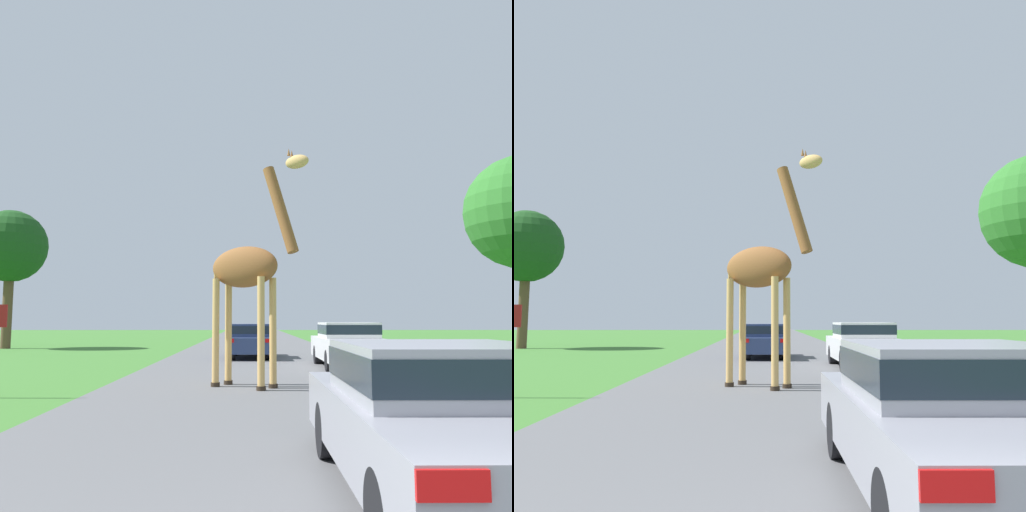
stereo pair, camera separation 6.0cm
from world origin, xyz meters
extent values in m
cube|color=#5B5B5E|center=(0.00, 30.00, 0.00)|extent=(7.35, 120.00, 0.00)
cylinder|color=tan|center=(0.12, 10.90, 1.21)|extent=(0.16, 0.16, 2.42)
cylinder|color=#2D2319|center=(0.12, 10.90, 0.05)|extent=(0.20, 0.20, 0.09)
cylinder|color=tan|center=(-0.15, 10.50, 1.21)|extent=(0.16, 0.16, 2.42)
cylinder|color=#2D2319|center=(-0.15, 10.50, 0.05)|extent=(0.20, 0.20, 0.09)
cylinder|color=tan|center=(-0.89, 11.58, 1.21)|extent=(0.16, 0.16, 2.42)
cylinder|color=#2D2319|center=(-0.89, 11.58, 0.05)|extent=(0.20, 0.20, 0.09)
cylinder|color=tan|center=(-1.16, 11.18, 1.21)|extent=(0.16, 0.16, 2.42)
cylinder|color=#2D2319|center=(-1.16, 11.18, 0.05)|extent=(0.20, 0.20, 0.09)
ellipsoid|color=brown|center=(-0.52, 11.04, 2.67)|extent=(1.76, 1.45, 0.93)
cylinder|color=brown|center=(0.28, 10.50, 3.89)|extent=(0.86, 0.69, 2.00)
ellipsoid|color=tan|center=(0.63, 10.26, 4.90)|extent=(0.60, 0.51, 0.30)
cylinder|color=tan|center=(-1.21, 11.51, 2.01)|extent=(0.06, 0.06, 1.33)
cone|color=brown|center=(0.53, 10.41, 5.13)|extent=(0.07, 0.07, 0.16)
cone|color=brown|center=(0.46, 10.30, 5.13)|extent=(0.07, 0.07, 0.16)
cube|color=gray|center=(1.28, 3.56, 0.54)|extent=(1.85, 4.41, 0.58)
cube|color=gray|center=(1.28, 3.56, 1.06)|extent=(1.66, 1.98, 0.45)
cube|color=#19232D|center=(1.28, 3.56, 1.08)|extent=(1.68, 2.00, 0.27)
cube|color=red|center=(0.52, 1.35, 0.75)|extent=(0.33, 0.03, 0.14)
cylinder|color=black|center=(0.54, 4.88, 0.29)|extent=(0.37, 0.59, 0.59)
cylinder|color=black|center=(2.02, 4.88, 0.29)|extent=(0.37, 0.59, 0.59)
cube|color=silver|center=(2.72, 16.13, 0.59)|extent=(1.83, 4.72, 0.66)
cube|color=silver|center=(2.72, 16.13, 1.16)|extent=(1.65, 2.12, 0.48)
cube|color=#19232D|center=(2.72, 16.13, 1.19)|extent=(1.67, 2.14, 0.29)
cube|color=red|center=(1.97, 13.76, 0.83)|extent=(0.33, 0.03, 0.16)
cube|color=red|center=(3.47, 13.76, 0.83)|extent=(0.33, 0.03, 0.16)
cylinder|color=black|center=(1.99, 17.54, 0.31)|extent=(0.37, 0.62, 0.62)
cylinder|color=black|center=(3.45, 17.54, 0.31)|extent=(0.37, 0.62, 0.62)
cylinder|color=black|center=(1.99, 14.71, 0.31)|extent=(0.37, 0.62, 0.62)
cylinder|color=black|center=(3.45, 14.71, 0.31)|extent=(0.37, 0.62, 0.62)
cube|color=navy|center=(-0.40, 20.59, 0.53)|extent=(1.77, 4.05, 0.58)
cube|color=navy|center=(-0.40, 20.59, 1.07)|extent=(1.59, 1.82, 0.50)
cube|color=#19232D|center=(-0.40, 20.59, 1.10)|extent=(1.61, 1.84, 0.30)
cube|color=red|center=(-1.13, 18.55, 0.74)|extent=(0.32, 0.03, 0.14)
cube|color=red|center=(0.32, 18.55, 0.74)|extent=(0.32, 0.03, 0.14)
cylinder|color=black|center=(-1.11, 21.80, 0.29)|extent=(0.35, 0.57, 0.57)
cylinder|color=black|center=(0.30, 21.80, 0.29)|extent=(0.35, 0.57, 0.57)
cylinder|color=black|center=(-1.11, 19.37, 0.29)|extent=(0.35, 0.57, 0.57)
cylinder|color=black|center=(0.30, 19.37, 0.29)|extent=(0.35, 0.57, 0.57)
cylinder|color=brown|center=(-13.15, 27.50, 2.41)|extent=(0.51, 0.51, 4.82)
sphere|color=#194719|center=(-13.15, 27.50, 5.39)|extent=(3.83, 3.83, 3.83)
camera|label=1|loc=(-0.38, -1.16, 1.48)|focal=38.00mm
camera|label=2|loc=(-0.32, -1.16, 1.48)|focal=38.00mm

